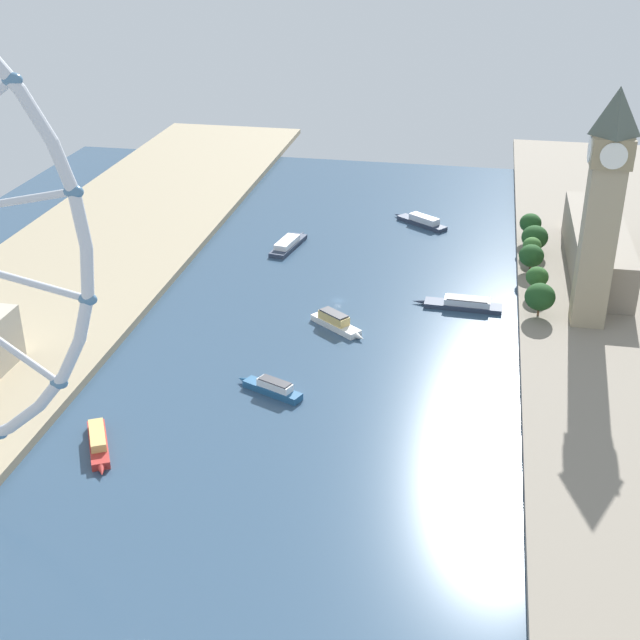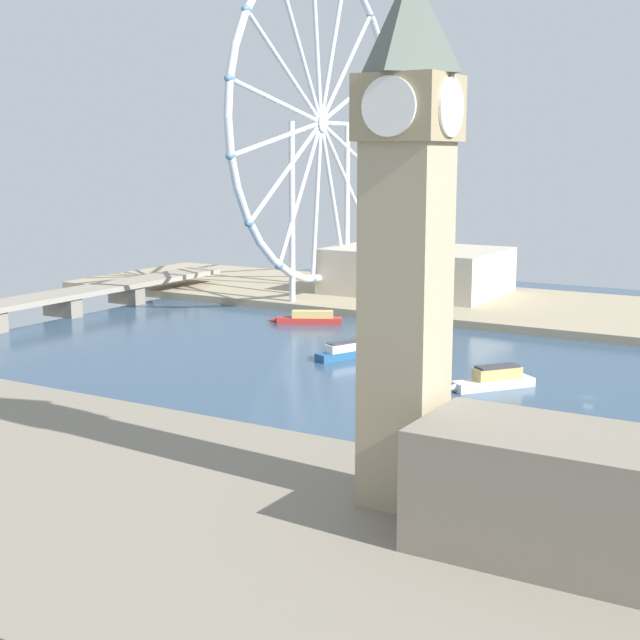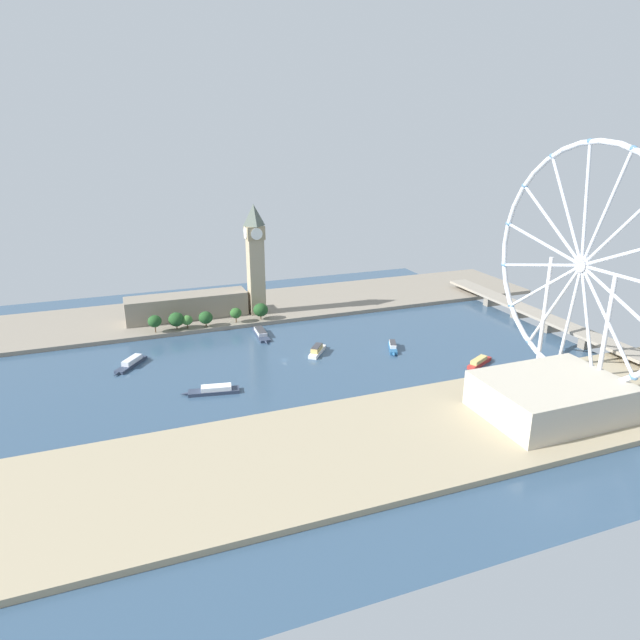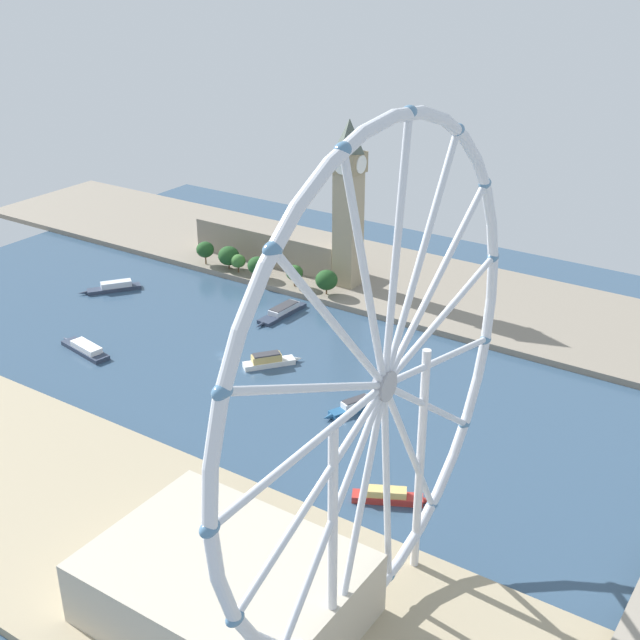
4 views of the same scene
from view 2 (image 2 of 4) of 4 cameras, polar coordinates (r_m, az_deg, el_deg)
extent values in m
plane|color=#334C66|center=(244.47, 16.32, -4.63)|extent=(402.05, 402.05, 0.00)
cube|color=gray|center=(140.36, 3.98, -14.88)|extent=(90.00, 520.00, 3.00)
cube|color=tan|center=(151.27, 5.31, -0.48)|extent=(11.92, 11.92, 60.02)
cube|color=#928260|center=(148.82, 5.53, 12.95)|extent=(13.83, 13.83, 10.31)
pyramid|color=#4C564C|center=(150.06, 5.63, 18.07)|extent=(12.52, 12.52, 16.54)
cylinder|color=white|center=(152.00, 3.03, 12.92)|extent=(9.06, 0.50, 9.06)
cylinder|color=white|center=(145.92, 8.14, 12.95)|extent=(9.06, 0.50, 9.06)
cylinder|color=white|center=(155.32, 6.68, 12.81)|extent=(0.50, 9.06, 9.06)
cylinder|color=white|center=(142.39, 4.28, 13.09)|extent=(0.50, 9.06, 9.06)
cylinder|color=#513823|center=(167.67, 14.54, -9.62)|extent=(0.80, 0.80, 4.00)
ellipsoid|color=#285623|center=(165.89, 14.63, -7.81)|extent=(8.91, 8.91, 8.02)
cylinder|color=#513823|center=(173.43, 8.17, -8.85)|extent=(0.80, 0.80, 3.21)
ellipsoid|color=#1E471E|center=(171.52, 8.22, -6.90)|extent=(11.44, 11.44, 10.29)
torus|color=silver|center=(382.91, 0.05, 12.15)|extent=(130.89, 3.04, 130.89)
cylinder|color=#99999E|center=(382.91, 0.05, 12.15)|extent=(7.67, 3.00, 7.67)
cylinder|color=silver|center=(410.74, 2.37, 12.01)|extent=(63.93, 1.82, 1.82)
cylinder|color=silver|center=(408.92, 2.19, 13.85)|extent=(59.14, 1.82, 27.67)
cylinder|color=silver|center=(402.91, 1.66, 15.44)|extent=(44.13, 1.82, 48.73)
cylinder|color=silver|center=(393.60, 0.81, 16.53)|extent=(21.49, 1.82, 61.36)
cylinder|color=silver|center=(382.41, -0.21, 16.93)|extent=(8.50, 1.82, 63.77)
cylinder|color=silver|center=(371.22, -1.26, 16.49)|extent=(33.54, 1.82, 56.27)
cylinder|color=silver|center=(362.04, -2.10, 15.23)|extent=(52.79, 1.82, 39.05)
cylinder|color=silver|center=(356.65, -2.57, 13.35)|extent=(62.91, 1.82, 15.08)
cylinder|color=silver|center=(356.18, -2.56, 11.21)|extent=(62.91, 1.82, 15.08)
cylinder|color=silver|center=(360.72, -2.07, 9.27)|extent=(52.79, 1.82, 39.05)
cylinder|color=silver|center=(369.33, -1.22, 7.92)|extent=(33.54, 1.82, 56.27)
cylinder|color=silver|center=(380.31, -0.21, 7.37)|extent=(8.50, 1.82, 63.77)
cylinder|color=silver|center=(391.64, 0.79, 7.66)|extent=(21.49, 1.82, 61.36)
cylinder|color=silver|center=(401.42, 1.62, 8.67)|extent=(44.13, 1.82, 48.73)
cylinder|color=silver|center=(408.11, 2.17, 10.20)|extent=(59.14, 1.82, 27.67)
ellipsoid|color=teal|center=(439.13, 4.39, 11.88)|extent=(4.80, 3.20, 3.20)
ellipsoid|color=teal|center=(435.72, 4.10, 15.32)|extent=(4.80, 3.20, 3.20)
ellipsoid|color=teal|center=(424.38, 3.15, 18.39)|extent=(4.80, 3.20, 3.20)
ellipsoid|color=teal|center=(342.88, -4.59, 18.65)|extent=(4.80, 3.20, 3.20)
ellipsoid|color=teal|center=(331.40, -5.64, 14.70)|extent=(4.80, 3.20, 3.20)
ellipsoid|color=teal|center=(330.38, -5.56, 10.10)|extent=(4.80, 3.20, 3.20)
ellipsoid|color=teal|center=(340.09, -4.41, 6.02)|extent=(4.80, 3.20, 3.20)
ellipsoid|color=teal|center=(358.10, -2.56, 3.40)|extent=(4.80, 3.20, 3.20)
ellipsoid|color=teal|center=(380.38, -0.46, 2.56)|extent=(4.80, 3.20, 3.20)
ellipsoid|color=teal|center=(402.72, 1.48, 3.39)|extent=(4.80, 3.20, 3.20)
ellipsoid|color=teal|center=(421.54, 3.02, 5.50)|extent=(4.80, 3.20, 3.20)
ellipsoid|color=teal|center=(434.21, 4.01, 8.47)|extent=(4.80, 3.20, 3.20)
cylinder|color=silver|center=(402.77, 1.68, 7.02)|extent=(2.40, 2.40, 70.71)
cylinder|color=silver|center=(364.32, -1.75, 6.68)|extent=(2.40, 2.40, 70.71)
cube|color=#BCB29E|center=(391.96, 6.02, 3.08)|extent=(51.85, 69.87, 19.00)
cube|color=gray|center=(351.72, -17.80, 1.10)|extent=(214.05, 16.79, 2.00)
cube|color=gray|center=(364.26, -15.68, 0.79)|extent=(6.00, 15.11, 7.12)
cube|color=gray|center=(389.28, -11.92, 1.54)|extent=(6.00, 15.11, 7.12)
cube|color=#B22D28|center=(335.09, -0.67, -0.04)|extent=(15.49, 23.33, 2.33)
cone|color=#B22D28|center=(336.27, -3.00, -0.02)|extent=(4.03, 4.84, 2.33)
cube|color=#DBB766|center=(334.59, -0.47, 0.37)|extent=(10.73, 15.21, 2.52)
cube|color=#2D384C|center=(197.55, 13.38, -7.76)|extent=(30.59, 8.58, 1.82)
cone|color=#2D384C|center=(213.55, 14.99, -6.46)|extent=(5.53, 2.04, 1.82)
cube|color=silver|center=(195.55, 13.25, -7.29)|extent=(18.02, 6.89, 2.41)
cube|color=#38383D|center=(195.14, 13.27, -6.90)|extent=(16.23, 6.53, 0.37)
cube|color=white|center=(247.84, 10.70, -3.91)|extent=(21.32, 18.37, 2.34)
cone|color=white|center=(241.26, 8.04, -4.22)|extent=(4.66, 4.36, 2.34)
cube|color=#DBB766|center=(247.79, 10.95, -3.27)|extent=(13.04, 11.64, 3.13)
cube|color=#38383D|center=(247.37, 10.96, -2.85)|extent=(11.89, 10.67, 0.57)
cube|color=#235684|center=(278.98, 1.72, -2.14)|extent=(21.44, 12.84, 2.39)
cone|color=#235684|center=(286.54, 3.68, -1.82)|extent=(4.47, 3.72, 2.39)
cube|color=white|center=(277.84, 1.55, -1.69)|extent=(12.73, 8.50, 2.39)
cube|color=#38383D|center=(277.55, 1.55, -1.41)|extent=(11.54, 7.85, 0.39)
camera|label=1|loc=(416.94, -35.31, 20.39)|focal=48.61mm
camera|label=3|loc=(562.76, 36.26, 16.66)|focal=31.44mm
camera|label=4|loc=(570.58, 0.66, 21.53)|focal=47.29mm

